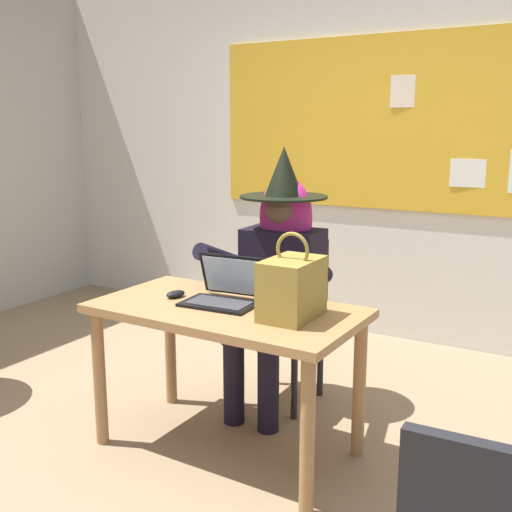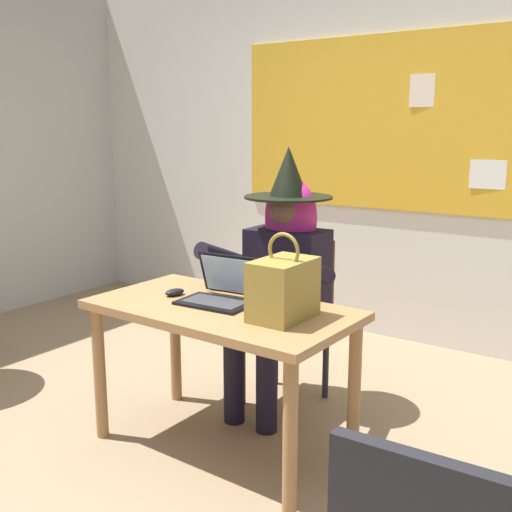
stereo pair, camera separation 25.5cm
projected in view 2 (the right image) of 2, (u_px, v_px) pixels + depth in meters
name	position (u px, v px, depth m)	size (l,w,h in m)	color
ground_plane	(206.00, 455.00, 2.93)	(24.00, 24.00, 0.00)	#937A5B
wall_back_bulletin	(395.00, 151.00, 4.34)	(5.83, 2.20, 2.69)	silver
desk_main	(222.00, 327.00, 2.88)	(1.25, 0.68, 0.71)	#A37547
chair_at_desk	(293.00, 310.00, 3.47)	(0.42, 0.42, 0.91)	#4C1E19
person_costumed	(282.00, 265.00, 3.31)	(0.61, 0.71, 1.43)	black
laptop	(221.00, 292.00, 2.91)	(0.36, 0.30, 0.22)	black
computer_mouse	(175.00, 292.00, 3.02)	(0.06, 0.10, 0.03)	black
handbag	(283.00, 288.00, 2.64)	(0.20, 0.30, 0.38)	olive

